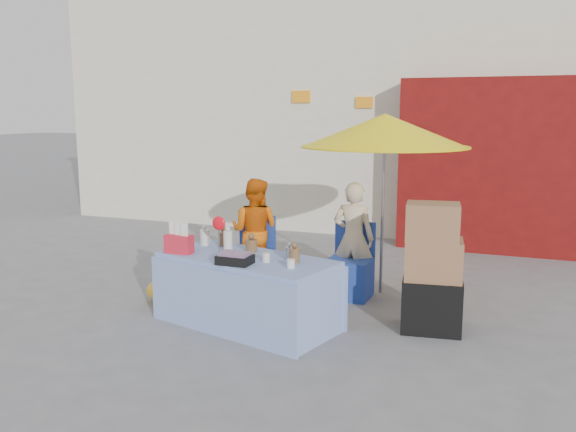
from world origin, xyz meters
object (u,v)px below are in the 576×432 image
at_px(vendor_orange, 255,231).
at_px(vendor_beige, 353,238).
at_px(chair_left, 251,265).
at_px(chair_right, 350,275).
at_px(umbrella, 385,131).
at_px(market_table, 246,290).
at_px(box_stack, 433,272).

bearing_deg(vendor_orange, vendor_beige, -179.42).
xyz_separation_m(chair_left, chair_right, (1.25, 0.00, 0.00)).
bearing_deg(umbrella, market_table, -123.16).
bearing_deg(vendor_orange, umbrella, -173.89).
height_order(vendor_beige, box_stack, vendor_beige).
relative_size(chair_left, vendor_beige, 0.64).
bearing_deg(chair_left, umbrella, 10.97).
bearing_deg(market_table, box_stack, 31.45).
bearing_deg(vendor_beige, market_table, 63.57).
bearing_deg(vendor_orange, chair_right, 174.45).
bearing_deg(vendor_orange, chair_left, 90.65).
relative_size(chair_left, box_stack, 0.67).
height_order(chair_right, umbrella, umbrella).
bearing_deg(vendor_beige, umbrella, -152.86).
xyz_separation_m(vendor_orange, umbrella, (1.55, 0.15, 1.24)).
distance_m(chair_left, vendor_beige, 1.32).
distance_m(vendor_orange, vendor_beige, 1.25).
distance_m(chair_right, box_stack, 1.32).
height_order(vendor_orange, umbrella, umbrella).
distance_m(chair_right, vendor_orange, 1.32).
relative_size(market_table, chair_right, 2.33).
relative_size(chair_right, umbrella, 0.41).
distance_m(market_table, vendor_orange, 1.53).
height_order(chair_left, box_stack, box_stack).
relative_size(umbrella, box_stack, 1.66).
xyz_separation_m(chair_left, vendor_orange, (-0.00, 0.13, 0.40)).
relative_size(chair_right, box_stack, 0.67).
xyz_separation_m(vendor_orange, box_stack, (2.28, -0.89, -0.07)).
distance_m(chair_right, umbrella, 1.69).
xyz_separation_m(vendor_beige, box_stack, (1.03, -0.89, -0.08)).
bearing_deg(box_stack, market_table, -163.64).
height_order(market_table, vendor_beige, vendor_beige).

